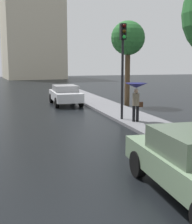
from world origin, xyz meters
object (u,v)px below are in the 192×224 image
at_px(traffic_light, 123,54).
at_px(street_tree_mid, 128,39).
at_px(car_white_mid_road, 65,94).
at_px(pedestrian_with_umbrella_far, 136,91).

height_order(traffic_light, street_tree_mid, street_tree_mid).
xyz_separation_m(car_white_mid_road, traffic_light, (1.51, -6.81, 2.57)).
distance_m(pedestrian_with_umbrella_far, traffic_light, 1.91).
height_order(car_white_mid_road, pedestrian_with_umbrella_far, pedestrian_with_umbrella_far).
bearing_deg(street_tree_mid, car_white_mid_road, 156.30).
xyz_separation_m(pedestrian_with_umbrella_far, street_tree_mid, (1.96, 5.89, 2.77)).
relative_size(car_white_mid_road, pedestrian_with_umbrella_far, 2.24).
bearing_deg(pedestrian_with_umbrella_far, traffic_light, 123.07).
distance_m(pedestrian_with_umbrella_far, street_tree_mid, 6.79).
bearing_deg(traffic_light, car_white_mid_road, 102.54).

